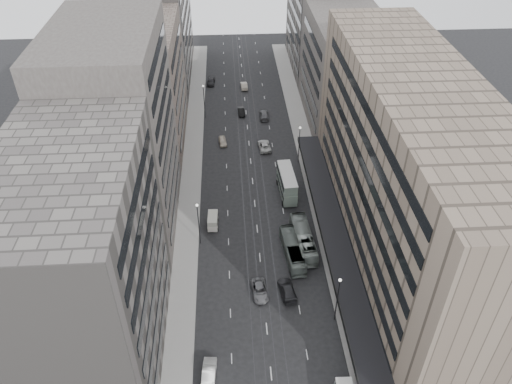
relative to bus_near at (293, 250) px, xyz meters
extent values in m
plane|color=black|center=(-5.24, -7.90, -1.44)|extent=(220.00, 220.00, 0.00)
cube|color=gray|center=(6.76, 29.60, -1.37)|extent=(4.00, 125.00, 0.15)
cube|color=gray|center=(-17.24, 29.60, -1.37)|extent=(4.00, 125.00, 0.15)
cube|color=gray|center=(16.26, 0.10, 13.56)|extent=(15.00, 60.00, 30.00)
cube|color=black|center=(6.76, 0.10, 2.56)|extent=(4.40, 60.00, 0.50)
cube|color=#46413D|center=(16.26, 44.10, 10.56)|extent=(15.00, 28.00, 24.00)
cube|color=slate|center=(16.26, 74.10, 12.56)|extent=(15.00, 32.00, 28.00)
cube|color=slate|center=(-26.74, -15.90, 13.56)|extent=(15.00, 28.00, 30.00)
cube|color=#46413D|center=(-26.74, 11.10, 15.56)|extent=(15.00, 26.00, 34.00)
cube|color=#6C5F54|center=(-26.74, 38.10, 11.06)|extent=(15.00, 28.00, 25.00)
cube|color=slate|center=(-26.74, 71.10, 12.56)|extent=(15.00, 38.00, 28.00)
cylinder|color=#262628|center=(4.46, -12.90, 2.56)|extent=(0.16, 0.16, 8.00)
sphere|color=silver|center=(4.46, -12.90, 6.66)|extent=(0.44, 0.44, 0.44)
cylinder|color=#262628|center=(4.46, 27.10, 2.56)|extent=(0.16, 0.16, 8.00)
sphere|color=silver|center=(4.46, 27.10, 6.66)|extent=(0.44, 0.44, 0.44)
cylinder|color=#262628|center=(-14.94, 4.10, 2.56)|extent=(0.16, 0.16, 8.00)
sphere|color=silver|center=(-14.94, 4.10, 6.66)|extent=(0.44, 0.44, 0.44)
cylinder|color=#262628|center=(-14.94, 47.10, 2.56)|extent=(0.16, 0.16, 8.00)
sphere|color=silver|center=(-14.94, 47.10, 6.66)|extent=(0.44, 0.44, 0.44)
imported|color=slate|center=(0.00, 0.00, 0.00)|extent=(3.31, 10.53, 2.88)
imported|color=gray|center=(2.05, 2.36, 0.13)|extent=(3.36, 11.41, 3.14)
cube|color=slate|center=(0.89, 16.47, 0.19)|extent=(2.95, 9.02, 2.27)
cube|color=slate|center=(0.89, 16.47, 2.31)|extent=(2.89, 8.66, 1.98)
cube|color=silver|center=(0.89, 16.47, 3.36)|extent=(2.95, 9.02, 0.12)
cylinder|color=black|center=(-0.17, 13.20, -0.95)|extent=(0.33, 1.00, 0.99)
cylinder|color=black|center=(2.29, 13.34, -0.95)|extent=(0.33, 1.00, 0.99)
cylinder|color=black|center=(-0.52, 19.60, -0.95)|extent=(0.33, 1.00, 0.99)
cylinder|color=black|center=(1.94, 19.73, -0.95)|extent=(0.33, 1.00, 0.99)
cube|color=silver|center=(-12.83, 8.20, -0.57)|extent=(1.82, 3.77, 1.14)
cube|color=#B9B7A7|center=(-12.83, 8.20, 0.45)|extent=(1.78, 3.70, 0.90)
cylinder|color=black|center=(-13.71, 7.01, -1.15)|extent=(0.19, 0.60, 0.59)
cylinder|color=black|center=(-12.04, 6.94, -1.15)|extent=(0.19, 0.60, 0.59)
cylinder|color=black|center=(-13.61, 9.45, -1.15)|extent=(0.19, 0.60, 0.59)
cylinder|color=black|center=(-11.94, 9.39, -1.15)|extent=(0.19, 0.60, 0.59)
imported|color=silver|center=(-13.15, -21.04, -0.66)|extent=(2.02, 4.85, 1.56)
imported|color=slate|center=(-5.79, -7.47, -0.77)|extent=(2.61, 5.01, 1.35)
imported|color=black|center=(-1.71, -7.70, -0.68)|extent=(2.78, 5.49, 1.53)
imported|color=beige|center=(-10.92, 35.19, -0.78)|extent=(2.00, 4.07, 1.33)
imported|color=black|center=(-6.41, 48.30, -0.75)|extent=(1.82, 4.31, 1.38)
imported|color=beige|center=(-2.05, 32.71, -0.72)|extent=(2.84, 5.42, 1.45)
imported|color=#4F4F51|center=(-1.11, 46.27, -0.70)|extent=(2.32, 5.23, 1.49)
imported|color=black|center=(-13.74, 65.32, -0.63)|extent=(2.25, 4.88, 1.62)
imported|color=#AFA491|center=(-5.15, 62.25, -0.69)|extent=(1.84, 4.63, 1.50)
camera|label=1|loc=(-9.43, -57.37, 55.85)|focal=35.00mm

